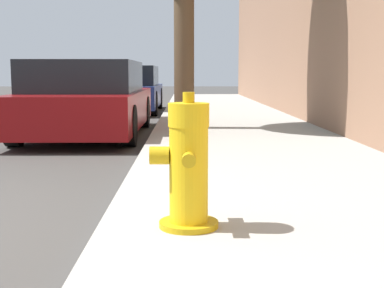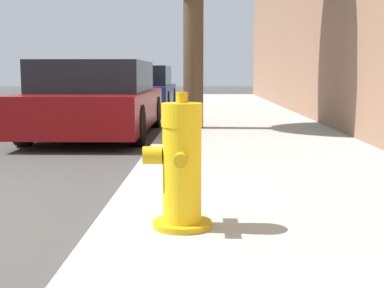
% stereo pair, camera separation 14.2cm
% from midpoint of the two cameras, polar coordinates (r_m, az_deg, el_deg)
% --- Properties ---
extents(sidewalk_slab, '(2.82, 40.00, 0.15)m').
position_cam_midpoint_polar(sidewalk_slab, '(3.65, 14.08, -8.36)').
color(sidewalk_slab, '#A8A59E').
rests_on(sidewalk_slab, ground_plane).
extents(fire_hydrant, '(0.41, 0.42, 0.80)m').
position_cam_midpoint_polar(fire_hydrant, '(3.15, 0.13, -2.51)').
color(fire_hydrant, '#C39C11').
rests_on(fire_hydrant, sidewalk_slab).
extents(parked_car_near, '(1.86, 4.45, 1.26)m').
position_cam_midpoint_polar(parked_car_near, '(9.22, -9.60, 4.68)').
color(parked_car_near, maroon).
rests_on(parked_car_near, ground_plane).
extents(parked_car_mid, '(1.69, 4.31, 1.25)m').
position_cam_midpoint_polar(parked_car_mid, '(14.77, -5.14, 5.78)').
color(parked_car_mid, navy).
rests_on(parked_car_mid, ground_plane).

